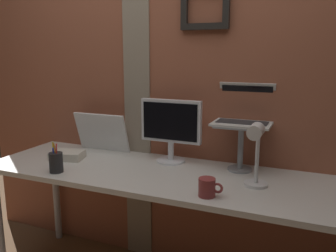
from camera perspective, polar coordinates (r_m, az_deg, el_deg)
brick_wall_back at (r=2.31m, az=0.41°, el=7.95°), size 3.04×0.16×2.55m
desk at (r=2.05m, az=-1.10°, el=-9.37°), size 2.13×0.66×0.76m
monitor at (r=2.16m, az=0.46°, el=0.08°), size 0.39×0.18×0.39m
laptop_stand at (r=2.05m, az=11.72°, el=-2.27°), size 0.28×0.22×0.27m
laptop at (r=2.09m, az=12.29°, el=2.25°), size 0.33×0.29×0.23m
whiteboard_panel at (r=2.46m, az=-10.69°, el=-1.02°), size 0.39×0.09×0.27m
desk_lamp at (r=1.77m, az=14.06°, el=-3.58°), size 0.12×0.20×0.34m
pen_cup at (r=2.10m, az=-17.68°, el=-5.61°), size 0.08×0.08×0.18m
coffee_mug at (r=1.69m, az=6.40°, el=-9.85°), size 0.12×0.08×0.09m
paper_clutter_stack at (r=2.35m, az=-15.99°, el=-4.56°), size 0.23×0.19×0.05m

